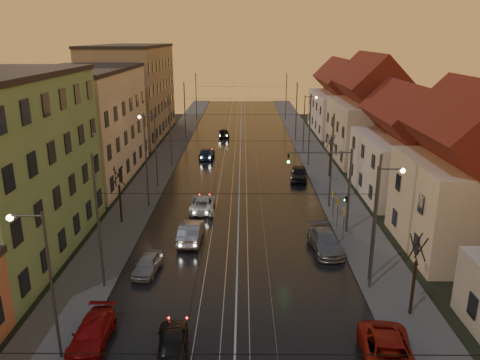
{
  "coord_description": "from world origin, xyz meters",
  "views": [
    {
      "loc": [
        0.4,
        -17.92,
        15.7
      ],
      "look_at": [
        0.13,
        22.8,
        3.12
      ],
      "focal_mm": 35.0,
      "sensor_mm": 36.0,
      "label": 1
    }
  ],
  "objects_px": {
    "driving_car_3": "(207,153)",
    "parked_left_2": "(92,333)",
    "street_lamp_0": "(44,273)",
    "driving_car_0": "(173,341)",
    "driving_car_2": "(202,203)",
    "traffic_light_mast": "(337,180)",
    "parked_right_2": "(299,174)",
    "street_lamp_3": "(306,118)",
    "driving_car_1": "(191,232)",
    "parked_right_1": "(325,241)",
    "street_lamp_2": "(153,144)",
    "driving_car_4": "(224,133)",
    "parked_right_0": "(389,357)",
    "street_lamp_1": "(379,213)",
    "parked_left_3": "(147,264)"
  },
  "relations": [
    {
      "from": "street_lamp_1",
      "to": "driving_car_3",
      "type": "xyz_separation_m",
      "value": [
        -13.55,
        32.71,
        -4.2
      ]
    },
    {
      "from": "street_lamp_2",
      "to": "driving_car_4",
      "type": "height_order",
      "value": "street_lamp_2"
    },
    {
      "from": "street_lamp_0",
      "to": "driving_car_2",
      "type": "height_order",
      "value": "street_lamp_0"
    },
    {
      "from": "street_lamp_1",
      "to": "parked_left_2",
      "type": "bearing_deg",
      "value": -158.13
    },
    {
      "from": "driving_car_1",
      "to": "parked_right_1",
      "type": "height_order",
      "value": "driving_car_1"
    },
    {
      "from": "traffic_light_mast",
      "to": "driving_car_1",
      "type": "bearing_deg",
      "value": -172.02
    },
    {
      "from": "driving_car_3",
      "to": "parked_right_2",
      "type": "xyz_separation_m",
      "value": [
        11.17,
        -9.83,
        0.09
      ]
    },
    {
      "from": "street_lamp_0",
      "to": "parked_left_3",
      "type": "height_order",
      "value": "street_lamp_0"
    },
    {
      "from": "street_lamp_2",
      "to": "driving_car_1",
      "type": "bearing_deg",
      "value": -68.55
    },
    {
      "from": "street_lamp_1",
      "to": "traffic_light_mast",
      "type": "relative_size",
      "value": 1.11
    },
    {
      "from": "parked_left_2",
      "to": "traffic_light_mast",
      "type": "bearing_deg",
      "value": 43.71
    },
    {
      "from": "parked_left_3",
      "to": "driving_car_2",
      "type": "bearing_deg",
      "value": 83.58
    },
    {
      "from": "driving_car_1",
      "to": "driving_car_4",
      "type": "xyz_separation_m",
      "value": [
        1.01,
        40.15,
        -0.07
      ]
    },
    {
      "from": "parked_right_2",
      "to": "parked_left_2",
      "type": "bearing_deg",
      "value": -109.27
    },
    {
      "from": "driving_car_3",
      "to": "parked_left_2",
      "type": "relative_size",
      "value": 1.08
    },
    {
      "from": "street_lamp_2",
      "to": "driving_car_2",
      "type": "xyz_separation_m",
      "value": [
        5.71,
        -6.79,
        -4.2
      ]
    },
    {
      "from": "parked_left_3",
      "to": "parked_right_2",
      "type": "relative_size",
      "value": 0.79
    },
    {
      "from": "street_lamp_1",
      "to": "driving_car_0",
      "type": "bearing_deg",
      "value": -149.05
    },
    {
      "from": "traffic_light_mast",
      "to": "driving_car_2",
      "type": "bearing_deg",
      "value": 155.4
    },
    {
      "from": "street_lamp_2",
      "to": "parked_right_1",
      "type": "distance_m",
      "value": 22.36
    },
    {
      "from": "traffic_light_mast",
      "to": "parked_right_0",
      "type": "distance_m",
      "value": 17.15
    },
    {
      "from": "driving_car_3",
      "to": "driving_car_4",
      "type": "height_order",
      "value": "driving_car_4"
    },
    {
      "from": "driving_car_3",
      "to": "parked_left_2",
      "type": "distance_m",
      "value": 39.54
    },
    {
      "from": "street_lamp_0",
      "to": "driving_car_0",
      "type": "relative_size",
      "value": 2.05
    },
    {
      "from": "street_lamp_3",
      "to": "traffic_light_mast",
      "type": "distance_m",
      "value": 28.03
    },
    {
      "from": "driving_car_0",
      "to": "driving_car_3",
      "type": "distance_m",
      "value": 40.11
    },
    {
      "from": "street_lamp_1",
      "to": "parked_right_0",
      "type": "relative_size",
      "value": 1.47
    },
    {
      "from": "street_lamp_2",
      "to": "driving_car_4",
      "type": "distance_m",
      "value": 27.57
    },
    {
      "from": "driving_car_1",
      "to": "parked_left_2",
      "type": "height_order",
      "value": "driving_car_1"
    },
    {
      "from": "parked_left_2",
      "to": "street_lamp_1",
      "type": "bearing_deg",
      "value": 22.26
    },
    {
      "from": "street_lamp_2",
      "to": "parked_right_2",
      "type": "bearing_deg",
      "value": 10.31
    },
    {
      "from": "street_lamp_0",
      "to": "street_lamp_3",
      "type": "bearing_deg",
      "value": 67.52
    },
    {
      "from": "parked_right_1",
      "to": "driving_car_2",
      "type": "bearing_deg",
      "value": 135.07
    },
    {
      "from": "street_lamp_3",
      "to": "driving_car_2",
      "type": "height_order",
      "value": "street_lamp_3"
    },
    {
      "from": "street_lamp_0",
      "to": "parked_left_2",
      "type": "relative_size",
      "value": 1.83
    },
    {
      "from": "driving_car_0",
      "to": "parked_right_2",
      "type": "distance_m",
      "value": 31.84
    },
    {
      "from": "parked_left_2",
      "to": "parked_right_2",
      "type": "distance_m",
      "value": 32.87
    },
    {
      "from": "street_lamp_2",
      "to": "driving_car_3",
      "type": "xyz_separation_m",
      "value": [
        4.66,
        12.71,
        -4.2
      ]
    },
    {
      "from": "street_lamp_3",
      "to": "traffic_light_mast",
      "type": "xyz_separation_m",
      "value": [
        -1.11,
        -28.0,
        -0.29
      ]
    },
    {
      "from": "driving_car_3",
      "to": "parked_left_2",
      "type": "bearing_deg",
      "value": 85.83
    },
    {
      "from": "street_lamp_2",
      "to": "driving_car_1",
      "type": "relative_size",
      "value": 1.67
    },
    {
      "from": "street_lamp_3",
      "to": "parked_right_1",
      "type": "bearing_deg",
      "value": -94.42
    },
    {
      "from": "street_lamp_2",
      "to": "traffic_light_mast",
      "type": "distance_m",
      "value": 20.89
    },
    {
      "from": "street_lamp_2",
      "to": "driving_car_2",
      "type": "relative_size",
      "value": 1.63
    },
    {
      "from": "driving_car_0",
      "to": "parked_right_1",
      "type": "xyz_separation_m",
      "value": [
        9.88,
        12.11,
        0.07
      ]
    },
    {
      "from": "driving_car_2",
      "to": "parked_left_3",
      "type": "distance_m",
      "value": 12.35
    },
    {
      "from": "driving_car_0",
      "to": "driving_car_2",
      "type": "xyz_separation_m",
      "value": [
        -0.2,
        20.59,
        0.02
      ]
    },
    {
      "from": "parked_right_2",
      "to": "driving_car_3",
      "type": "bearing_deg",
      "value": 145.19
    },
    {
      "from": "traffic_light_mast",
      "to": "parked_right_0",
      "type": "height_order",
      "value": "traffic_light_mast"
    },
    {
      "from": "parked_right_1",
      "to": "driving_car_0",
      "type": "bearing_deg",
      "value": -134.09
    }
  ]
}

